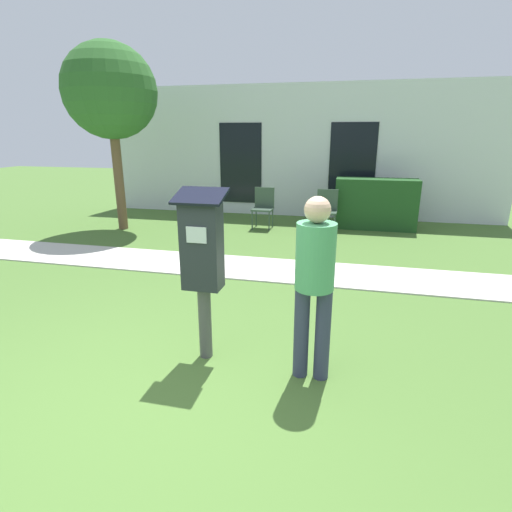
{
  "coord_description": "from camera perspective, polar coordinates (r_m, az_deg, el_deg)",
  "views": [
    {
      "loc": [
        1.43,
        -2.4,
        2.04
      ],
      "look_at": [
        0.68,
        0.72,
        1.05
      ],
      "focal_mm": 28.0,
      "sensor_mm": 36.0,
      "label": 1
    }
  ],
  "objects": [
    {
      "name": "sidewalk",
      "position": [
        6.29,
        -0.42,
        -1.72
      ],
      "size": [
        12.0,
        1.1,
        0.02
      ],
      "color": "beige",
      "rests_on": "ground"
    },
    {
      "name": "person_standing",
      "position": [
        3.28,
        8.36,
        -2.87
      ],
      "size": [
        0.32,
        0.32,
        1.58
      ],
      "rotation": [
        0.0,
        0.0,
        0.66
      ],
      "color": "#333851",
      "rests_on": "ground"
    },
    {
      "name": "tree",
      "position": [
        9.26,
        -20.11,
        21.11
      ],
      "size": [
        1.9,
        1.9,
        3.82
      ],
      "color": "brown",
      "rests_on": "ground"
    },
    {
      "name": "parking_meter",
      "position": [
        3.56,
        -7.69,
        0.28
      ],
      "size": [
        0.44,
        0.31,
        1.59
      ],
      "color": "#4C4C4C",
      "rests_on": "ground"
    },
    {
      "name": "ground_plane",
      "position": [
        3.46,
        -14.8,
        -19.67
      ],
      "size": [
        40.0,
        40.0,
        0.0
      ],
      "primitive_type": "plane",
      "color": "#476B2D"
    },
    {
      "name": "hedge_row",
      "position": [
        9.28,
        16.69,
        7.15
      ],
      "size": [
        1.75,
        0.6,
        1.1
      ],
      "color": "#1E471E",
      "rests_on": "ground"
    },
    {
      "name": "outdoor_chair_middle",
      "position": [
        8.73,
        10.08,
        6.87
      ],
      "size": [
        0.44,
        0.44,
        0.9
      ],
      "rotation": [
        0.0,
        0.0,
        -0.18
      ],
      "color": "#334738",
      "rests_on": "ground"
    },
    {
      "name": "outdoor_chair_left",
      "position": [
        8.93,
        1.07,
        7.36
      ],
      "size": [
        0.44,
        0.44,
        0.9
      ],
      "rotation": [
        0.0,
        0.0,
        -0.31
      ],
      "color": "#334738",
      "rests_on": "ground"
    },
    {
      "name": "building_facade",
      "position": [
        10.36,
        5.69,
        14.56
      ],
      "size": [
        10.0,
        0.26,
        3.2
      ],
      "color": "silver",
      "rests_on": "ground"
    }
  ]
}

